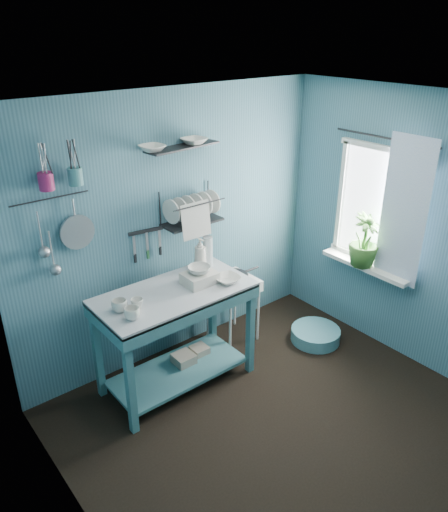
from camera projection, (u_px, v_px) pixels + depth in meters
floor at (285, 426)px, 4.03m from camera, size 3.20×3.20×0.00m
ceiling at (307, 108)px, 2.97m from camera, size 3.20×3.20×0.00m
wall_back at (175, 229)px, 4.56m from camera, size 3.20×0.00×3.20m
wall_left at (80, 386)px, 2.60m from camera, size 0.00×3.00×3.00m
wall_right at (420, 236)px, 4.41m from camera, size 0.00×3.00×3.00m
work_counter at (176, 338)px, 4.34m from camera, size 1.41×0.85×0.94m
mug_left at (132, 313)px, 3.74m from camera, size 0.12×0.12×0.10m
mug_mid at (137, 304)px, 3.86m from camera, size 0.14×0.14×0.09m
mug_right at (120, 306)px, 3.84m from camera, size 0.17×0.17×0.10m
wash_tub at (200, 278)px, 4.25m from camera, size 0.28×0.22×0.10m
tub_bowl at (199, 270)px, 4.21m from camera, size 0.20×0.19×0.06m
soap_bottle at (200, 254)px, 4.46m from camera, size 0.11×0.12×0.30m
water_bottle at (208, 251)px, 4.53m from camera, size 0.09×0.09×0.28m
counter_bowl at (227, 279)px, 4.28m from camera, size 0.22×0.22×0.05m
hotplate_stand at (233, 309)px, 5.03m from camera, size 0.42×0.42×0.68m
frying_pan at (233, 276)px, 4.87m from camera, size 0.30×0.30×0.03m
knife_strip at (146, 231)px, 4.32m from camera, size 0.32×0.06×0.03m
dish_rack at (192, 206)px, 4.43m from camera, size 0.58×0.32×0.32m
upper_shelf at (183, 147)px, 4.19m from camera, size 0.72×0.26×0.01m
shelf_bowl_left at (152, 152)px, 4.02m from camera, size 0.21×0.21×0.05m
shelf_bowl_right at (194, 143)px, 4.25m from camera, size 0.24×0.24×0.05m
utensil_cup_magenta at (46, 181)px, 3.57m from camera, size 0.11×0.11×0.13m
utensil_cup_teal at (75, 177)px, 3.70m from camera, size 0.11×0.11×0.13m
colander at (77, 232)px, 3.89m from camera, size 0.28×0.03×0.28m
ladle_outer at (40, 230)px, 3.71m from camera, size 0.01×0.01×0.30m
ladle_inner at (51, 249)px, 3.82m from camera, size 0.01×0.01×0.30m
hook_rail at (50, 198)px, 3.69m from camera, size 0.60×0.01×0.01m
window_glass at (379, 207)px, 4.66m from camera, size 0.00×1.10×1.10m
windowsill at (365, 266)px, 4.86m from camera, size 0.16×0.95×0.04m
curtain at (404, 212)px, 4.39m from camera, size 0.00×1.35×1.35m
curtain_rod at (385, 138)px, 4.35m from camera, size 0.02×1.05×0.02m
potted_plant at (365, 240)px, 4.73m from camera, size 0.31×0.31×0.52m
storage_tin_large at (184, 365)px, 4.59m from camera, size 0.18×0.18×0.22m
storage_tin_small at (200, 356)px, 4.73m from camera, size 0.15×0.15×0.20m
floor_basin at (315, 335)px, 5.10m from camera, size 0.50×0.50×0.13m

